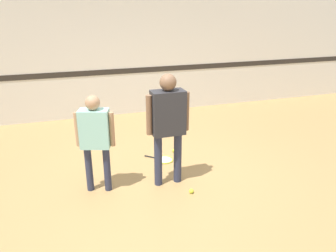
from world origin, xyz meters
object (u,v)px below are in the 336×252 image
Objects in this scene: person_student_left at (95,134)px; tennis_ball_by_spare_racket at (174,151)px; tennis_ball_near_instructor at (191,191)px; racket_spare_on_floor at (164,159)px; person_instructor at (168,118)px.

tennis_ball_by_spare_racket is (1.40, 0.85, -0.82)m from person_student_left.
tennis_ball_near_instructor is 1.35m from tennis_ball_by_spare_racket.
person_student_left is at bearing -148.68° from tennis_ball_by_spare_racket.
person_student_left is 2.78× the size of racket_spare_on_floor.
person_instructor reaches higher than tennis_ball_by_spare_racket.
tennis_ball_near_instructor and tennis_ball_by_spare_racket have the same top height.
person_student_left reaches higher than tennis_ball_near_instructor.
person_student_left is (-0.99, 0.11, -0.15)m from person_instructor.
person_student_left is 1.54m from racket_spare_on_floor.
person_instructor is 24.56× the size of tennis_ball_near_instructor.
racket_spare_on_floor is at bearing -138.31° from tennis_ball_by_spare_racket.
tennis_ball_near_instructor is at bearing 135.13° from racket_spare_on_floor.
tennis_ball_by_spare_racket is at bearing 65.78° from person_instructor.
racket_spare_on_floor is at bearing 93.75° from tennis_ball_near_instructor.
tennis_ball_by_spare_racket reaches higher than racket_spare_on_floor.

